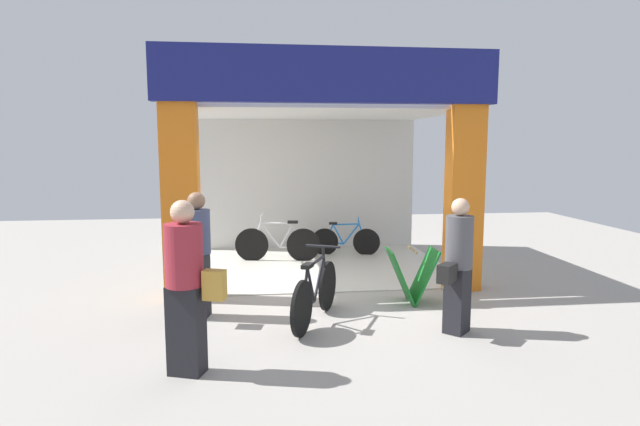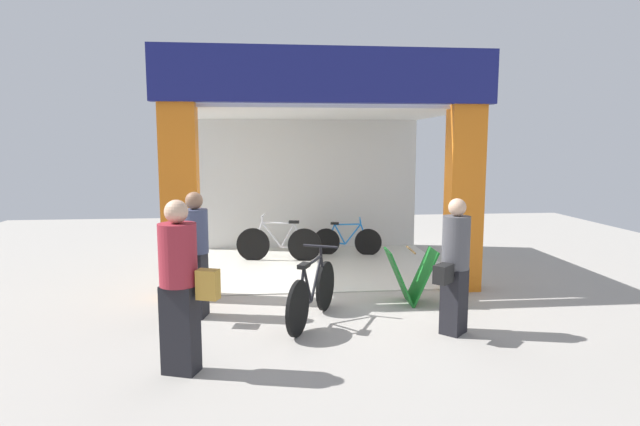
{
  "view_description": "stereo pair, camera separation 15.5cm",
  "coord_description": "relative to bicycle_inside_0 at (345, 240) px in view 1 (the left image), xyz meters",
  "views": [
    {
      "loc": [
        -1.05,
        -7.85,
        2.31
      ],
      "look_at": [
        0.0,
        0.93,
        1.15
      ],
      "focal_mm": 29.17,
      "sensor_mm": 36.0,
      "label": 1
    },
    {
      "loc": [
        -0.89,
        -7.86,
        2.31
      ],
      "look_at": [
        0.0,
        0.93,
        1.15
      ],
      "focal_mm": 29.17,
      "sensor_mm": 36.0,
      "label": 2
    }
  ],
  "objects": [
    {
      "name": "bicycle_inside_0",
      "position": [
        0.0,
        0.0,
        0.0
      ],
      "size": [
        1.43,
        0.39,
        0.79
      ],
      "color": "black",
      "rests_on": "ground"
    },
    {
      "name": "pedestrian_1",
      "position": [
        -2.62,
        -3.7,
        0.56
      ],
      "size": [
        0.41,
        0.62,
        1.7
      ],
      "color": "black",
      "rests_on": "ground"
    },
    {
      "name": "shop_facade",
      "position": [
        -0.76,
        -1.02,
        1.64
      ],
      "size": [
        5.11,
        4.01,
        3.72
      ],
      "color": "beige",
      "rests_on": "ground"
    },
    {
      "name": "pedestrian_2",
      "position": [
        -2.53,
        -5.45,
        0.62
      ],
      "size": [
        0.66,
        0.48,
        1.78
      ],
      "color": "black",
      "rests_on": "ground"
    },
    {
      "name": "bicycle_inside_1",
      "position": [
        -1.43,
        -0.42,
        0.06
      ],
      "size": [
        1.68,
        0.46,
        0.93
      ],
      "color": "black",
      "rests_on": "ground"
    },
    {
      "name": "bicycle_parked_0",
      "position": [
        -1.08,
        -4.07,
        0.07
      ],
      "size": [
        0.77,
        1.62,
        0.97
      ],
      "color": "black",
      "rests_on": "ground"
    },
    {
      "name": "sandwich_board_sign",
      "position": [
        0.41,
        -3.4,
        0.09
      ],
      "size": [
        0.73,
        0.52,
        0.82
      ],
      "color": "#197226",
      "rests_on": "ground"
    },
    {
      "name": "pedestrian_0",
      "position": [
        0.6,
        -4.66,
        0.54
      ],
      "size": [
        0.6,
        0.6,
        1.67
      ],
      "color": "black",
      "rests_on": "ground"
    },
    {
      "name": "ground_plane",
      "position": [
        -0.76,
        -2.77,
        -0.32
      ],
      "size": [
        17.81,
        17.81,
        0.0
      ],
      "primitive_type": "plane",
      "color": "#9E9991",
      "rests_on": "ground"
    }
  ]
}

